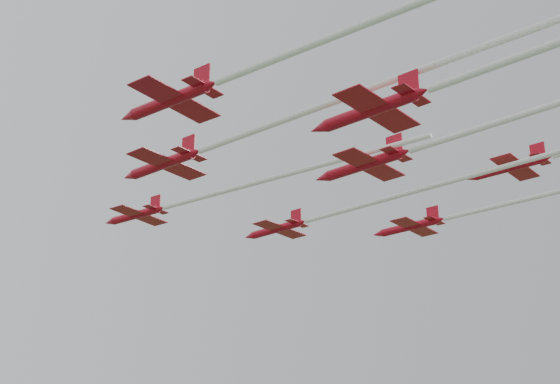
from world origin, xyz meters
TOP-DOWN VIEW (x-y plane):
  - jet_lead at (-4.96, 11.47)m, footprint 16.72×43.79m
  - jet_row2_left at (-8.50, -12.15)m, footprint 20.13×66.97m
  - jet_row2_right at (11.05, -7.47)m, footprint 18.09×66.45m
  - jet_row3_left at (-18.41, -21.78)m, footprint 16.69×47.18m
  - jet_row3_mid at (5.33, -19.30)m, footprint 14.31×49.64m
  - jet_row3_right at (25.84, -12.82)m, footprint 17.58×60.07m
  - jet_row4_left at (-3.92, -34.08)m, footprint 16.67×57.58m

SIDE VIEW (x-z plane):
  - jet_row4_left at x=-3.92m, z-range 50.43..53.26m
  - jet_row3_left at x=-18.41m, z-range 50.74..53.33m
  - jet_row2_right at x=11.05m, z-range 51.46..53.82m
  - jet_row3_mid at x=5.33m, z-range 52.05..54.86m
  - jet_row3_right at x=25.84m, z-range 52.54..55.02m
  - jet_lead at x=-4.96m, z-range 52.91..55.30m
  - jet_row2_left at x=-8.50m, z-range 52.97..55.74m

